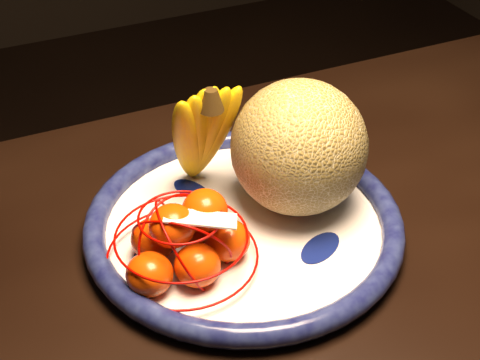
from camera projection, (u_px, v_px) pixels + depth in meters
name	position (u px, v px, depth m)	size (l,w,h in m)	color
fruit_bowl	(244.00, 225.00, 0.82)	(0.36, 0.36, 0.03)	white
cantaloupe	(299.00, 147.00, 0.81)	(0.15, 0.15, 0.15)	olive
banana_bunch	(200.00, 131.00, 0.82)	(0.11, 0.10, 0.16)	#E6B200
mandarin_bag	(185.00, 240.00, 0.75)	(0.16, 0.16, 0.10)	#FF3A00
price_tag	(201.00, 218.00, 0.72)	(0.07, 0.03, 0.00)	white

